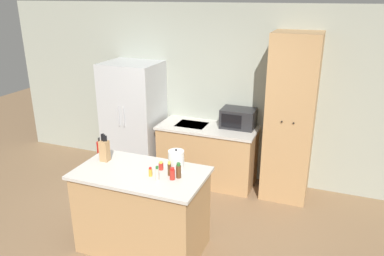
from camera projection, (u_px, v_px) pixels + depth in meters
wall_back at (217, 93)px, 5.64m from camera, size 7.20×0.06×2.60m
refrigerator at (134, 118)px, 5.86m from camera, size 0.83×0.73×1.75m
back_counter at (207, 154)px, 5.63m from camera, size 1.45×0.67×0.88m
pantry_cabinet at (290, 119)px, 5.02m from camera, size 0.62×0.62×2.27m
kitchen_island at (142, 210)px, 4.12m from camera, size 1.40×0.79×0.94m
microwave at (238, 118)px, 5.40m from camera, size 0.49×0.34×0.28m
knife_block at (104, 150)px, 4.18m from camera, size 0.10×0.08×0.33m
spice_bottle_tall_dark at (161, 166)px, 3.99m from camera, size 0.05×0.05×0.09m
spice_bottle_short_red at (157, 174)px, 3.76m from camera, size 0.04×0.04×0.15m
spice_bottle_amber_oil at (172, 174)px, 3.78m from camera, size 0.06×0.06×0.13m
spice_bottle_green_herb at (179, 171)px, 3.81m from camera, size 0.05×0.05×0.16m
spice_bottle_pale_salt at (150, 172)px, 3.85m from camera, size 0.04×0.04×0.10m
spice_bottle_orange_cap at (169, 169)px, 3.86m from camera, size 0.04×0.04×0.16m
kettle at (176, 161)px, 3.95m from camera, size 0.17×0.17×0.25m
fire_extinguisher at (101, 153)px, 6.25m from camera, size 0.11×0.11×0.47m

